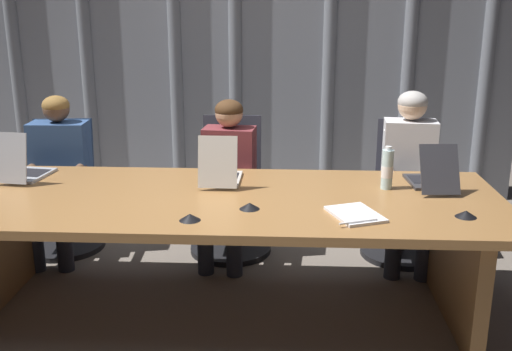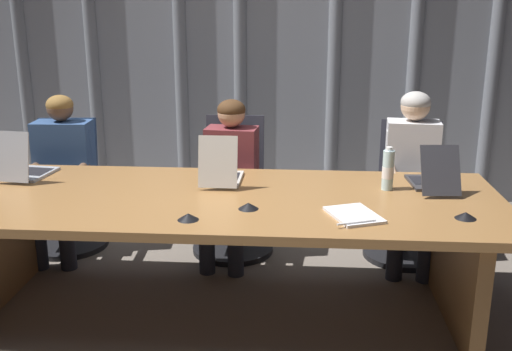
% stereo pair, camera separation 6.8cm
% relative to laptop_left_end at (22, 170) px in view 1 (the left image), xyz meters
% --- Properties ---
extents(ground_plane, '(9.91, 9.91, 0.00)m').
position_rel_laptop_left_end_xyz_m(ground_plane, '(1.26, -0.28, -0.79)').
color(ground_plane, '#6B6056').
extents(conference_table, '(3.24, 1.18, 0.73)m').
position_rel_laptop_left_end_xyz_m(conference_table, '(1.26, -0.28, -0.22)').
color(conference_table, olive).
rests_on(conference_table, ground_plane).
extents(curtain_backdrop, '(4.95, 0.17, 3.08)m').
position_rel_laptop_left_end_xyz_m(curtain_backdrop, '(1.26, 2.01, 0.75)').
color(curtain_backdrop, gray).
rests_on(curtain_backdrop, ground_plane).
extents(laptop_left_end, '(0.28, 0.41, 0.32)m').
position_rel_laptop_left_end_xyz_m(laptop_left_end, '(0.00, 0.00, 0.00)').
color(laptop_left_end, '#A8ADB7').
rests_on(laptop_left_end, conference_table).
extents(laptop_left_mid, '(0.23, 0.39, 0.32)m').
position_rel_laptop_left_end_xyz_m(laptop_left_mid, '(1.25, -0.02, -0.00)').
color(laptop_left_mid, beige).
rests_on(laptop_left_mid, conference_table).
extents(laptop_center, '(0.25, 0.46, 0.28)m').
position_rel_laptop_left_end_xyz_m(laptop_center, '(2.51, -0.03, -0.01)').
color(laptop_center, '#2D2D33').
rests_on(laptop_center, conference_table).
extents(office_chair_left_end, '(0.60, 0.60, 0.95)m').
position_rel_laptop_left_end_xyz_m(office_chair_left_end, '(-0.04, 0.68, -0.43)').
color(office_chair_left_end, navy).
rests_on(office_chair_left_end, ground_plane).
extents(office_chair_left_mid, '(0.60, 0.60, 0.99)m').
position_rel_laptop_left_end_xyz_m(office_chair_left_mid, '(1.24, 0.68, -0.42)').
color(office_chair_left_mid, '#2D2D38').
rests_on(office_chair_left_mid, ground_plane).
extents(office_chair_center, '(0.60, 0.60, 0.97)m').
position_rel_laptop_left_end_xyz_m(office_chair_center, '(2.51, 0.68, -0.43)').
color(office_chair_center, '#2D2D38').
rests_on(office_chair_center, ground_plane).
extents(person_left_end, '(0.43, 0.56, 1.16)m').
position_rel_laptop_left_end_xyz_m(person_left_end, '(0.01, 0.52, -0.13)').
color(person_left_end, '#335184').
rests_on(person_left_end, ground_plane).
extents(person_left_mid, '(0.41, 0.57, 1.15)m').
position_rel_laptop_left_end_xyz_m(person_left_mid, '(1.23, 0.52, -0.14)').
color(person_left_mid, brown).
rests_on(person_left_mid, ground_plane).
extents(person_center, '(0.40, 0.57, 1.21)m').
position_rel_laptop_left_end_xyz_m(person_center, '(2.49, 0.52, -0.10)').
color(person_center, silver).
rests_on(person_center, ground_plane).
extents(water_bottle_primary, '(0.07, 0.07, 0.26)m').
position_rel_laptop_left_end_xyz_m(water_bottle_primary, '(2.24, -0.08, 0.06)').
color(water_bottle_primary, silver).
rests_on(water_bottle_primary, conference_table).
extents(conference_mic_left_side, '(0.11, 0.11, 0.03)m').
position_rel_laptop_left_end_xyz_m(conference_mic_left_side, '(2.57, -0.55, -0.04)').
color(conference_mic_left_side, black).
rests_on(conference_mic_left_side, conference_table).
extents(conference_mic_middle, '(0.11, 0.11, 0.03)m').
position_rel_laptop_left_end_xyz_m(conference_mic_middle, '(1.16, -0.67, -0.04)').
color(conference_mic_middle, black).
rests_on(conference_mic_middle, conference_table).
extents(conference_mic_right_side, '(0.11, 0.11, 0.03)m').
position_rel_laptop_left_end_xyz_m(conference_mic_right_side, '(1.45, -0.49, -0.04)').
color(conference_mic_right_side, black).
rests_on(conference_mic_right_side, conference_table).
extents(spiral_notepad, '(0.32, 0.36, 0.03)m').
position_rel_laptop_left_end_xyz_m(spiral_notepad, '(2.00, -0.57, -0.05)').
color(spiral_notepad, silver).
rests_on(spiral_notepad, conference_table).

